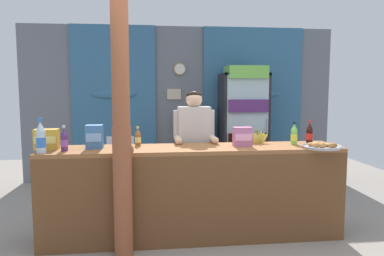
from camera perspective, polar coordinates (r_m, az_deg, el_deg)
The scene contains 18 objects.
ground_plane at distance 4.82m, azimuth 0.42°, elevation -13.11°, with size 7.99×7.99×0.00m, color gray.
back_wall_curtained at distance 6.44m, azimuth -1.43°, elevation 4.13°, with size 5.39×0.22×2.65m.
stall_counter at distance 3.83m, azimuth 0.41°, elevation -8.82°, with size 3.13×0.59×0.98m.
timber_post at distance 3.44m, azimuth -10.90°, elevation -0.77°, with size 0.20×0.18×2.47m.
drink_fridge at distance 6.13m, azimuth 8.03°, elevation 1.21°, with size 0.75×0.64×1.95m.
bottle_shelf_rack at distance 6.23m, azimuth 0.36°, elevation -2.62°, with size 0.48×0.28×1.23m.
plastic_lawn_chair at distance 5.69m, azimuth -11.19°, elevation -5.09°, with size 0.46×0.46×0.86m.
shopkeeper at distance 4.31m, azimuth 0.33°, elevation -2.00°, with size 0.49×0.42×1.56m.
soda_bottle_water at distance 3.76m, azimuth -22.47°, elevation -1.50°, with size 0.09×0.09×0.34m.
soda_bottle_grape_soda at distance 3.82m, azimuth -19.27°, elevation -1.81°, with size 0.07×0.07×0.25m.
soda_bottle_lime_soda at distance 4.18m, azimuth 15.61°, elevation -1.02°, with size 0.07×0.07×0.26m.
soda_bottle_cola at distance 4.30m, azimuth 17.82°, elevation -0.88°, with size 0.07×0.07×0.26m.
soda_bottle_iced_tea at distance 4.00m, azimuth -8.43°, elevation -1.48°, with size 0.07×0.07×0.21m.
snack_box_wafer at distance 3.94m, azimuth 7.85°, elevation -1.35°, with size 0.20×0.10×0.21m.
snack_box_biscuit at distance 3.89m, azimuth -14.94°, elevation -1.33°, with size 0.17×0.14×0.24m.
snack_box_choco_powder at distance 3.99m, azimuth -21.69°, elevation -1.63°, with size 0.23×0.13×0.21m.
pastry_tray at distance 4.01m, azimuth 19.56°, elevation -2.67°, with size 0.40×0.40×0.07m.
banana_bunch at distance 4.18m, azimuth 10.08°, elevation -1.54°, with size 0.26×0.06×0.16m.
Camera 1 is at (-0.57, -3.29, 1.59)m, focal length 34.26 mm.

